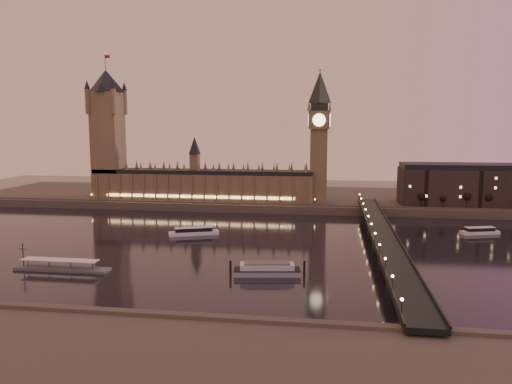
% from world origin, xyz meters
% --- Properties ---
extents(ground, '(700.00, 700.00, 0.00)m').
position_xyz_m(ground, '(0.00, 0.00, 0.00)').
color(ground, black).
rests_on(ground, ground).
extents(far_embankment, '(560.00, 130.00, 6.00)m').
position_xyz_m(far_embankment, '(30.00, 165.00, 3.00)').
color(far_embankment, '#423D35').
rests_on(far_embankment, ground).
extents(palace_of_westminster, '(180.00, 26.62, 52.00)m').
position_xyz_m(palace_of_westminster, '(-40.12, 120.99, 21.71)').
color(palace_of_westminster, brown).
rests_on(palace_of_westminster, ground).
extents(victoria_tower, '(31.68, 31.68, 118.00)m').
position_xyz_m(victoria_tower, '(-120.00, 121.00, 65.79)').
color(victoria_tower, brown).
rests_on(victoria_tower, ground).
extents(big_ben, '(17.68, 17.68, 104.00)m').
position_xyz_m(big_ben, '(53.99, 120.99, 63.95)').
color(big_ben, brown).
rests_on(big_ben, ground).
extents(westminster_bridge, '(13.20, 260.00, 15.30)m').
position_xyz_m(westminster_bridge, '(91.61, 0.00, 5.52)').
color(westminster_bridge, black).
rests_on(westminster_bridge, ground).
extents(city_block, '(155.00, 45.00, 34.00)m').
position_xyz_m(city_block, '(194.94, 130.93, 22.24)').
color(city_block, black).
rests_on(city_block, ground).
extents(bare_tree_0, '(5.14, 5.14, 10.45)m').
position_xyz_m(bare_tree_0, '(128.55, 109.00, 13.77)').
color(bare_tree_0, black).
rests_on(bare_tree_0, ground).
extents(bare_tree_1, '(5.14, 5.14, 10.45)m').
position_xyz_m(bare_tree_1, '(145.41, 109.00, 13.77)').
color(bare_tree_1, black).
rests_on(bare_tree_1, ground).
extents(bare_tree_2, '(5.14, 5.14, 10.45)m').
position_xyz_m(bare_tree_2, '(162.26, 109.00, 13.77)').
color(bare_tree_2, black).
rests_on(bare_tree_2, ground).
extents(bare_tree_3, '(5.14, 5.14, 10.45)m').
position_xyz_m(bare_tree_3, '(179.12, 109.00, 13.77)').
color(bare_tree_3, black).
rests_on(bare_tree_3, ground).
extents(cruise_boat_a, '(30.66, 17.00, 4.85)m').
position_xyz_m(cruise_boat_a, '(-19.04, 19.62, 2.14)').
color(cruise_boat_a, silver).
rests_on(cruise_boat_a, ground).
extents(cruise_boat_b, '(24.58, 12.68, 4.41)m').
position_xyz_m(cruise_boat_b, '(155.73, 48.46, 1.94)').
color(cruise_boat_b, silver).
rests_on(cruise_boat_b, ground).
extents(moored_barge, '(33.91, 12.72, 6.29)m').
position_xyz_m(moored_barge, '(36.24, -56.49, 2.65)').
color(moored_barge, '#909CB8').
rests_on(moored_barge, ground).
extents(pontoon_pier, '(45.15, 7.52, 12.04)m').
position_xyz_m(pontoon_pier, '(-59.02, -63.18, 1.30)').
color(pontoon_pier, '#595B5E').
rests_on(pontoon_pier, ground).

